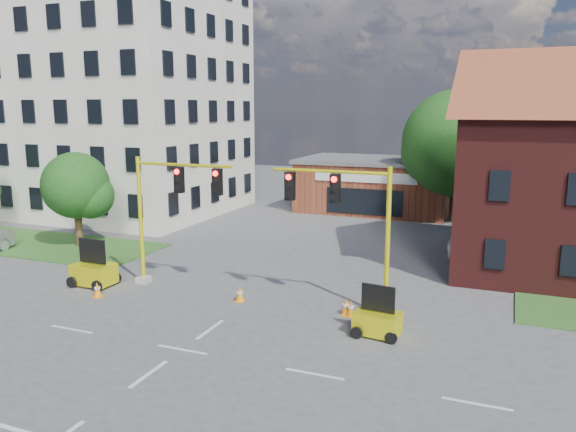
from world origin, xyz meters
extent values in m
plane|color=#47474A|center=(0.00, 0.00, 0.00)|extent=(120.00, 120.00, 0.00)
cube|color=#2B5921|center=(-20.00, 10.00, 0.04)|extent=(22.00, 6.00, 0.08)
cube|color=beige|center=(-20.00, 22.00, 10.00)|extent=(18.00, 15.00, 20.00)
cube|color=maroon|center=(0.00, 30.00, 2.00)|extent=(12.00, 8.00, 4.00)
cube|color=#4F4F51|center=(0.00, 30.00, 4.15)|extent=(12.40, 8.40, 0.30)
cube|color=silver|center=(0.00, 25.95, 3.20)|extent=(8.00, 0.10, 0.80)
cube|color=black|center=(0.00, 25.95, 1.30)|extent=(6.00, 0.10, 2.00)
cylinder|color=#3B2915|center=(6.50, 27.00, 2.09)|extent=(0.44, 0.44, 4.17)
sphere|color=#194314|center=(6.50, 27.00, 5.88)|extent=(7.89, 7.89, 7.89)
sphere|color=#194314|center=(8.08, 27.30, 4.93)|extent=(5.52, 5.52, 5.52)
cylinder|color=#3B2915|center=(-14.00, 10.50, 1.36)|extent=(0.44, 0.44, 2.72)
sphere|color=#194314|center=(-14.00, 10.50, 3.84)|extent=(4.03, 4.03, 4.03)
sphere|color=#194314|center=(-13.19, 10.80, 3.22)|extent=(2.82, 2.82, 2.82)
cube|color=#969691|center=(-6.00, 6.00, 0.15)|extent=(0.60, 0.60, 0.30)
cylinder|color=#FFF815|center=(-6.00, 6.00, 3.10)|extent=(0.20, 0.20, 6.20)
cylinder|color=#FFF815|center=(-3.50, 6.00, 5.90)|extent=(5.00, 0.14, 0.14)
cube|color=black|center=(-3.75, 6.00, 5.20)|extent=(0.40, 0.32, 1.20)
cube|color=black|center=(-1.75, 6.00, 5.20)|extent=(0.40, 0.32, 1.20)
sphere|color=#FF0C07|center=(-3.75, 5.82, 5.60)|extent=(0.24, 0.24, 0.24)
cube|color=#969691|center=(6.00, 6.00, 0.15)|extent=(0.60, 0.60, 0.30)
cylinder|color=#FFF815|center=(6.00, 6.00, 3.10)|extent=(0.20, 0.20, 6.20)
cylinder|color=#FFF815|center=(3.50, 6.00, 5.90)|extent=(5.00, 0.14, 0.14)
cube|color=black|center=(3.75, 6.00, 5.20)|extent=(0.40, 0.32, 1.20)
cube|color=black|center=(1.75, 6.00, 5.20)|extent=(0.40, 0.32, 1.20)
sphere|color=#FF0C07|center=(3.75, 5.82, 5.60)|extent=(0.24, 0.24, 0.24)
cube|color=#FFF815|center=(-7.95, 4.72, 0.59)|extent=(1.97, 1.34, 0.97)
cube|color=black|center=(-7.95, 4.72, 1.72)|extent=(1.51, 0.17, 1.18)
cube|color=#FFF815|center=(6.16, 3.85, 0.51)|extent=(1.78, 1.29, 0.83)
cube|color=black|center=(6.16, 3.85, 1.48)|extent=(1.30, 0.26, 1.01)
cube|color=orange|center=(-6.64, 3.41, 0.02)|extent=(0.38, 0.38, 0.04)
cone|color=orange|center=(-6.64, 3.41, 0.35)|extent=(0.40, 0.40, 0.70)
cylinder|color=silver|center=(-6.64, 3.41, 0.42)|extent=(0.27, 0.27, 0.09)
cube|color=orange|center=(-0.38, 5.32, 0.02)|extent=(0.38, 0.38, 0.04)
cone|color=orange|center=(-0.38, 5.32, 0.35)|extent=(0.40, 0.40, 0.70)
cylinder|color=silver|center=(-0.38, 5.32, 0.42)|extent=(0.27, 0.27, 0.09)
cube|color=orange|center=(4.46, 5.49, 0.02)|extent=(0.38, 0.38, 0.04)
cone|color=orange|center=(4.46, 5.49, 0.35)|extent=(0.40, 0.40, 0.70)
cylinder|color=silver|center=(4.46, 5.49, 0.42)|extent=(0.27, 0.27, 0.09)
cube|color=orange|center=(4.71, 5.35, 0.02)|extent=(0.38, 0.38, 0.04)
cone|color=orange|center=(4.71, 5.35, 0.35)|extent=(0.40, 0.40, 0.70)
cylinder|color=silver|center=(4.71, 5.35, 0.42)|extent=(0.27, 0.27, 0.09)
imported|color=white|center=(10.37, 16.00, 0.82)|extent=(5.98, 2.93, 1.64)
camera|label=1|loc=(10.47, -15.95, 8.50)|focal=35.00mm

